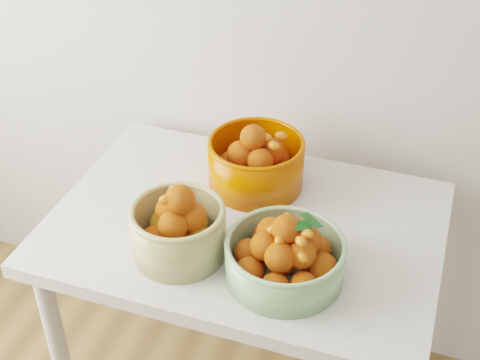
# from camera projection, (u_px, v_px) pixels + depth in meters

# --- Properties ---
(table) EXTENTS (1.00, 0.70, 0.75)m
(table) POSITION_uv_depth(u_px,v_px,m) (245.00, 249.00, 1.78)
(table) COLOR silver
(table) RESTS_ON ground
(bowl_cream) EXTENTS (0.28, 0.28, 0.20)m
(bowl_cream) POSITION_uv_depth(u_px,v_px,m) (178.00, 229.00, 1.59)
(bowl_cream) COLOR tan
(bowl_cream) RESTS_ON table
(bowl_green) EXTENTS (0.31, 0.31, 0.18)m
(bowl_green) POSITION_uv_depth(u_px,v_px,m) (285.00, 256.00, 1.53)
(bowl_green) COLOR #8AB47B
(bowl_green) RESTS_ON table
(bowl_orange) EXTENTS (0.34, 0.34, 0.19)m
(bowl_orange) POSITION_uv_depth(u_px,v_px,m) (256.00, 162.00, 1.82)
(bowl_orange) COLOR #C83E00
(bowl_orange) RESTS_ON table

